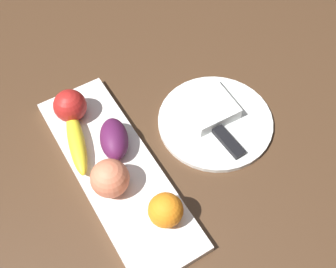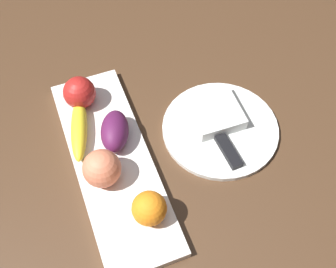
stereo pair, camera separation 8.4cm
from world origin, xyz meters
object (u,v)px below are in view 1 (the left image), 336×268
at_px(fruit_tray, 117,171).
at_px(dinner_plate, 215,121).
at_px(grape_bunch, 114,139).
at_px(folded_napkin, 208,106).
at_px(apple, 70,106).
at_px(banana, 77,142).
at_px(peach, 110,178).
at_px(knife, 222,135).
at_px(orange_near_apple, 166,210).

xyz_separation_m(fruit_tray, dinner_plate, (0.00, -0.24, -0.00)).
xyz_separation_m(grape_bunch, folded_napkin, (-0.02, -0.21, -0.02)).
relative_size(apple, banana, 0.44).
xyz_separation_m(grape_bunch, dinner_plate, (-0.05, -0.21, -0.04)).
bearing_deg(peach, knife, -92.40).
xyz_separation_m(apple, grape_bunch, (-0.12, -0.04, -0.01)).
bearing_deg(dinner_plate, fruit_tray, 90.00).
distance_m(apple, grape_bunch, 0.12).
relative_size(banana, knife, 0.87).
relative_size(fruit_tray, dinner_plate, 1.87).
bearing_deg(peach, banana, 8.18).
bearing_deg(fruit_tray, apple, 6.89).
relative_size(banana, dinner_plate, 0.64).
xyz_separation_m(fruit_tray, apple, (0.16, 0.02, 0.04)).
relative_size(grape_bunch, dinner_plate, 0.39).
height_order(fruit_tray, peach, peach).
xyz_separation_m(fruit_tray, banana, (0.09, 0.04, 0.03)).
distance_m(banana, dinner_plate, 0.29).
height_order(grape_bunch, dinner_plate, grape_bunch).
bearing_deg(banana, fruit_tray, 41.31).
height_order(orange_near_apple, knife, orange_near_apple).
xyz_separation_m(folded_napkin, knife, (-0.07, 0.01, -0.01)).
bearing_deg(peach, orange_near_apple, -151.25).
xyz_separation_m(banana, knife, (-0.13, -0.27, -0.02)).
bearing_deg(orange_near_apple, peach, 28.75).
bearing_deg(dinner_plate, folded_napkin, 0.00).
xyz_separation_m(orange_near_apple, knife, (0.09, -0.19, -0.03)).
height_order(apple, folded_napkin, apple).
relative_size(apple, orange_near_apple, 1.08).
bearing_deg(banana, apple, 177.84).
bearing_deg(knife, fruit_tray, 76.69).
bearing_deg(banana, grape_bunch, 73.73).
distance_m(apple, knife, 0.32).
distance_m(apple, peach, 0.19).
height_order(orange_near_apple, folded_napkin, orange_near_apple).
relative_size(apple, folded_napkin, 0.64).
xyz_separation_m(orange_near_apple, folded_napkin, (0.17, -0.20, -0.03)).
distance_m(dinner_plate, folded_napkin, 0.04).
height_order(fruit_tray, knife, knife).
relative_size(folded_napkin, knife, 0.59).
bearing_deg(apple, peach, 178.16).
distance_m(apple, orange_near_apple, 0.30).
relative_size(peach, folded_napkin, 0.68).
relative_size(dinner_plate, knife, 1.36).
bearing_deg(fruit_tray, grape_bunch, -25.40).
height_order(orange_near_apple, grape_bunch, orange_near_apple).
distance_m(banana, peach, 0.12).
height_order(dinner_plate, knife, knife).
height_order(banana, orange_near_apple, orange_near_apple).
bearing_deg(folded_napkin, fruit_tray, 97.38).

